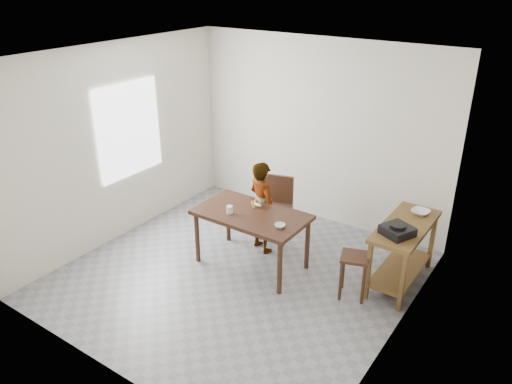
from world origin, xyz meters
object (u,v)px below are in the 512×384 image
Objects in this scene: dining_table at (252,239)px; dining_chair at (274,210)px; prep_counter at (402,254)px; child at (262,207)px; stool at (353,276)px.

dining_table is 1.57× the size of dining_chair.
dining_chair is (-1.85, 0.05, 0.05)m from prep_counter.
child reaches higher than dining_chair.
dining_table is 1.10× the size of child.
child reaches higher than prep_counter.
child is 1.54m from stool.
dining_table reaches higher than stool.
prep_counter is (1.72, 0.70, 0.03)m from dining_table.
prep_counter reaches higher than dining_table.
stool is (1.49, -0.63, -0.17)m from dining_chair.
prep_counter is 1.35× the size of dining_chair.
prep_counter is 0.94× the size of child.
stool is (1.47, -0.29, -0.36)m from child.
dining_chair reaches higher than stool.
prep_counter is 1.87m from child.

